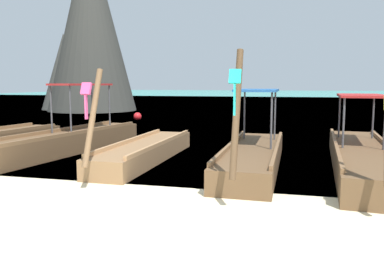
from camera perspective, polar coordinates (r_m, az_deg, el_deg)
The scene contains 8 objects.
ground at distance 6.12m, azimuth -9.56°, elevation -13.87°, with size 120.00×120.00×0.00m, color beige.
sea_water at distance 67.57m, azimuth 11.61°, elevation 4.61°, with size 120.00×120.00×0.00m, color #2DB29E.
longtail_boat_blue_ribbon at distance 12.52m, azimuth -18.14°, elevation -1.82°, with size 2.14×7.03×2.68m.
longtail_boat_pink_ribbon at distance 10.83m, azimuth -6.91°, elevation -3.41°, with size 1.22×5.94×2.45m.
longtail_boat_turquoise_ribbon at distance 9.96m, azimuth 9.04°, elevation -3.90°, with size 1.39×6.36×2.75m.
longtail_boat_yellow_ribbon at distance 10.47m, azimuth 23.71°, elevation -3.85°, with size 1.85×7.39×2.36m.
karst_rock at distance 32.57m, azimuth -15.21°, elevation 14.33°, with size 8.23×6.93×14.15m.
mooring_buoy_near at distance 22.76m, azimuth -8.05°, elevation 1.71°, with size 0.46×0.46×0.46m.
Camera 1 is at (2.28, -5.27, 2.13)m, focal length 36.15 mm.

